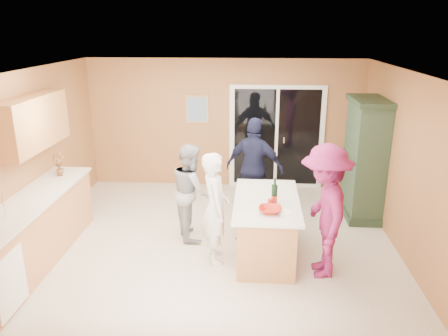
# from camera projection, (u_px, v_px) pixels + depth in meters

# --- Properties ---
(floor) EXTENTS (5.50, 5.50, 0.00)m
(floor) POSITION_uv_depth(u_px,v_px,m) (214.00, 239.00, 6.85)
(floor) COLOR beige
(floor) RESTS_ON ground
(ceiling) EXTENTS (5.50, 5.00, 0.10)m
(ceiling) POSITION_uv_depth(u_px,v_px,m) (213.00, 71.00, 6.04)
(ceiling) COLOR white
(ceiling) RESTS_ON wall_back
(wall_back) EXTENTS (5.50, 0.10, 2.60)m
(wall_back) POSITION_uv_depth(u_px,v_px,m) (225.00, 124.00, 8.82)
(wall_back) COLOR tan
(wall_back) RESTS_ON ground
(wall_front) EXTENTS (5.50, 0.10, 2.60)m
(wall_front) POSITION_uv_depth(u_px,v_px,m) (189.00, 238.00, 4.07)
(wall_front) COLOR tan
(wall_front) RESTS_ON ground
(wall_left) EXTENTS (0.10, 5.00, 2.60)m
(wall_left) POSITION_uv_depth(u_px,v_px,m) (33.00, 157.00, 6.62)
(wall_left) COLOR tan
(wall_left) RESTS_ON ground
(wall_right) EXTENTS (0.10, 5.00, 2.60)m
(wall_right) POSITION_uv_depth(u_px,v_px,m) (404.00, 164.00, 6.27)
(wall_right) COLOR tan
(wall_right) RESTS_ON ground
(left_cabinet_run) EXTENTS (0.65, 3.05, 1.24)m
(left_cabinet_run) POSITION_uv_depth(u_px,v_px,m) (26.00, 239.00, 5.87)
(left_cabinet_run) COLOR #CC834F
(left_cabinet_run) RESTS_ON floor
(upper_cabinets) EXTENTS (0.35, 1.60, 0.75)m
(upper_cabinets) POSITION_uv_depth(u_px,v_px,m) (33.00, 122.00, 6.24)
(upper_cabinets) COLOR #CC834F
(upper_cabinets) RESTS_ON wall_left
(sliding_door) EXTENTS (1.90, 0.07, 2.10)m
(sliding_door) POSITION_uv_depth(u_px,v_px,m) (276.00, 137.00, 8.79)
(sliding_door) COLOR white
(sliding_door) RESTS_ON floor
(framed_picture) EXTENTS (0.46, 0.04, 0.56)m
(framed_picture) POSITION_uv_depth(u_px,v_px,m) (197.00, 109.00, 8.74)
(framed_picture) COLOR tan
(framed_picture) RESTS_ON wall_back
(kitchen_island) EXTENTS (0.92, 1.68, 0.88)m
(kitchen_island) POSITION_uv_depth(u_px,v_px,m) (266.00, 230.00, 6.25)
(kitchen_island) COLOR #CC834F
(kitchen_island) RESTS_ON floor
(green_hutch) EXTENTS (0.59, 1.12, 2.07)m
(green_hutch) POSITION_uv_depth(u_px,v_px,m) (365.00, 160.00, 7.45)
(green_hutch) COLOR #223825
(green_hutch) RESTS_ON floor
(woman_white) EXTENTS (0.50, 0.65, 1.59)m
(woman_white) POSITION_uv_depth(u_px,v_px,m) (215.00, 208.00, 6.02)
(woman_white) COLOR silver
(woman_white) RESTS_ON floor
(woman_grey) EXTENTS (0.78, 0.88, 1.51)m
(woman_grey) POSITION_uv_depth(u_px,v_px,m) (191.00, 191.00, 6.75)
(woman_grey) COLOR gray
(woman_grey) RESTS_ON floor
(woman_navy) EXTENTS (1.11, 0.74, 1.75)m
(woman_navy) POSITION_uv_depth(u_px,v_px,m) (255.00, 169.00, 7.43)
(woman_navy) COLOR #181835
(woman_navy) RESTS_ON floor
(woman_magenta) EXTENTS (0.70, 1.18, 1.79)m
(woman_magenta) POSITION_uv_depth(u_px,v_px,m) (324.00, 212.00, 5.66)
(woman_magenta) COLOR #891D5F
(woman_magenta) RESTS_ON floor
(serving_bowl) EXTENTS (0.32, 0.32, 0.07)m
(serving_bowl) POSITION_uv_depth(u_px,v_px,m) (270.00, 210.00, 5.67)
(serving_bowl) COLOR #AF2113
(serving_bowl) RESTS_ON kitchen_island
(tulip_vase) EXTENTS (0.22, 0.17, 0.38)m
(tulip_vase) POSITION_uv_depth(u_px,v_px,m) (59.00, 164.00, 6.82)
(tulip_vase) COLOR red
(tulip_vase) RESTS_ON left_cabinet_run
(tumbler_near) EXTENTS (0.07, 0.07, 0.10)m
(tumbler_near) POSITION_uv_depth(u_px,v_px,m) (270.00, 203.00, 5.87)
(tumbler_near) COLOR #AF2113
(tumbler_near) RESTS_ON kitchen_island
(tumbler_far) EXTENTS (0.09, 0.09, 0.11)m
(tumbler_far) POSITION_uv_depth(u_px,v_px,m) (274.00, 200.00, 5.94)
(tumbler_far) COLOR #AF2113
(tumbler_far) RESTS_ON kitchen_island
(wine_bottle) EXTENTS (0.08, 0.08, 0.36)m
(wine_bottle) POSITION_uv_depth(u_px,v_px,m) (274.00, 193.00, 5.94)
(wine_bottle) COLOR black
(wine_bottle) RESTS_ON kitchen_island
(white_plate) EXTENTS (0.24, 0.24, 0.01)m
(white_plate) POSITION_uv_depth(u_px,v_px,m) (284.00, 212.00, 5.68)
(white_plate) COLOR white
(white_plate) RESTS_ON kitchen_island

